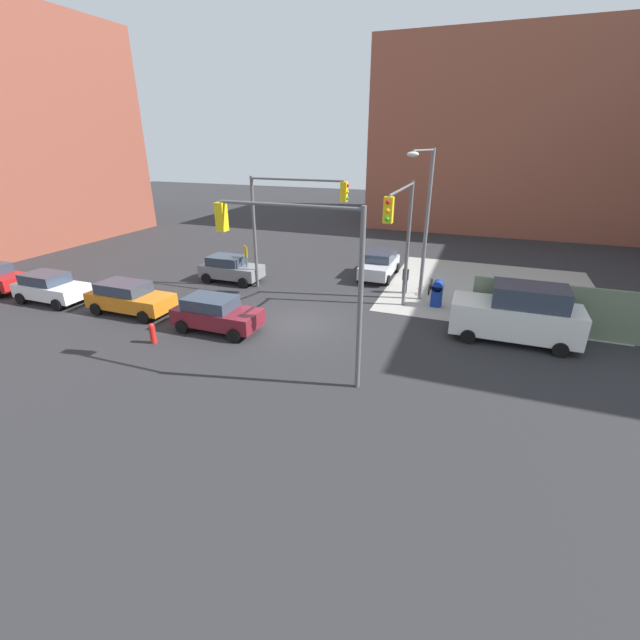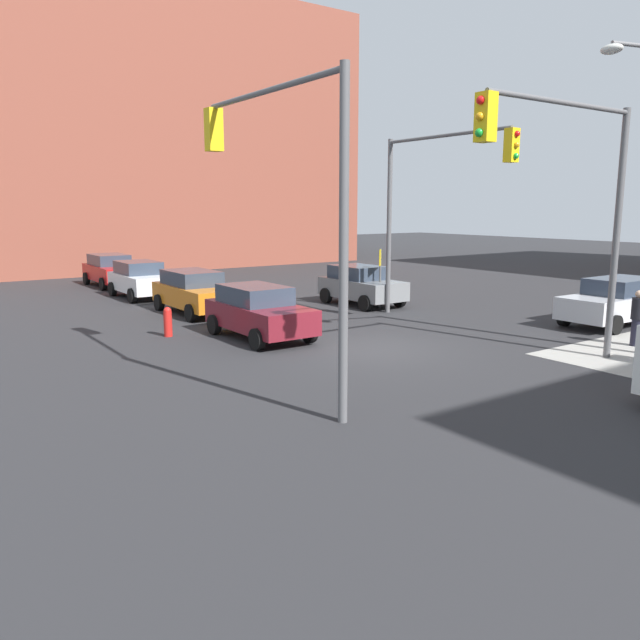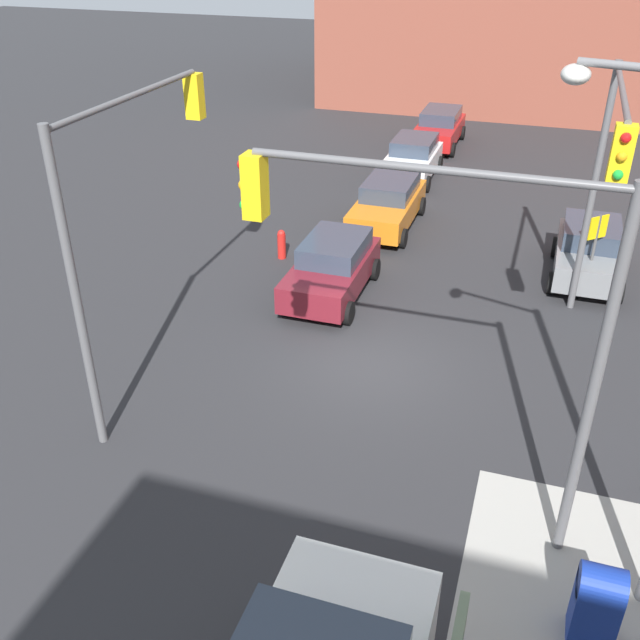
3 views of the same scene
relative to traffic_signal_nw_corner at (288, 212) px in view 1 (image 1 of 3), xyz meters
name	(u,v)px [view 1 (image 1 of 3)]	position (x,y,z in m)	size (l,w,h in m)	color
ground_plane	(295,324)	(2.26, -4.50, -4.65)	(120.00, 120.00, 0.00)	#28282B
sidewalk_corner	(491,289)	(11.26, 4.50, -4.65)	(12.00, 12.00, 0.01)	#9E9B93
building_warehouse_north	(546,138)	(14.92, 29.50, 3.84)	(32.00, 18.00, 16.98)	#93513D
traffic_signal_nw_corner	(288,212)	(0.00, 0.00, 0.00)	(5.83, 0.36, 6.50)	#59595B
traffic_signal_se_corner	(302,258)	(4.64, -9.00, -0.02)	(5.55, 0.36, 6.50)	#59595B
traffic_signal_ne_corner	(402,227)	(6.76, -2.18, -0.01)	(0.36, 5.69, 6.50)	#59595B
street_lamp_corner	(425,216)	(7.36, 0.94, 0.05)	(1.02, 2.59, 8.00)	slate
warning_sign_two_way	(246,258)	(-3.14, 0.37, -3.01)	(0.48, 0.48, 2.40)	#4C4C4C
mailbox_blue	(437,292)	(8.46, 0.50, -3.89)	(0.56, 0.64, 1.43)	navy
fire_hydrant	(153,333)	(-2.74, -8.70, -4.17)	(0.26, 0.26, 0.94)	red
hatchback_orange	(129,297)	(-6.34, -6.18, -3.81)	(4.48, 2.02, 1.62)	orange
sedan_gray	(230,268)	(-4.31, 0.34, -3.81)	(3.86, 2.02, 1.62)	slate
hatchback_white	(50,287)	(-11.63, -6.45, -3.81)	(3.99, 2.02, 1.62)	white
sedan_maroon	(216,313)	(-0.90, -6.47, -3.81)	(4.09, 2.02, 1.62)	maroon
coupe_silver	(380,264)	(4.30, 4.66, -3.81)	(2.02, 4.39, 1.62)	#B7BABF
van_white_delivery	(518,314)	(12.27, -2.70, -3.37)	(5.40, 2.32, 2.62)	white
pedestrian_crossing	(405,279)	(6.46, 2.00, -3.80)	(0.36, 0.36, 1.65)	black
bicycle_leaning_on_fence	(430,286)	(7.86, 2.70, -4.31)	(0.05, 1.75, 0.97)	black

